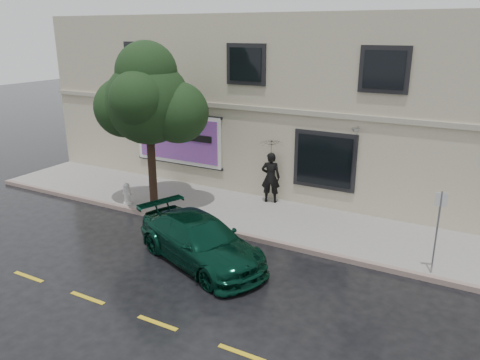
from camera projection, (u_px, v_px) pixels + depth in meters
The scene contains 12 objects.
ground at pixel (171, 244), 14.64m from camera, with size 90.00×90.00×0.00m, color black.
sidewalk at pixel (224, 209), 17.33m from camera, with size 20.00×3.50×0.15m, color #9B9792.
curb at pixel (198, 226), 15.87m from camera, with size 20.00×0.18×0.16m, color slate.
road_marking at pixel (88, 298), 11.71m from camera, with size 19.00×0.12×0.01m, color gold.
building at pixel (288, 98), 21.08m from camera, with size 20.00×8.12×7.00m.
billboard at pixel (178, 139), 19.58m from camera, with size 4.30×0.16×2.20m.
car at pixel (200, 241), 13.36m from camera, with size 2.01×4.56×1.33m, color #083122.
pedestrian at pixel (271, 177), 17.57m from camera, with size 0.71×0.47×1.95m, color black.
umbrella at pixel (271, 143), 17.16m from camera, with size 1.00×1.00×0.74m, color black.
street_tree at pixel (148, 103), 16.36m from camera, with size 2.98×2.98×5.34m.
fire_hydrant at pixel (127, 194), 17.50m from camera, with size 0.34×0.32×0.84m.
sign_pole at pixel (438, 224), 12.20m from camera, with size 0.28×0.10×2.33m.
Camera 1 is at (8.26, -10.66, 6.41)m, focal length 35.00 mm.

